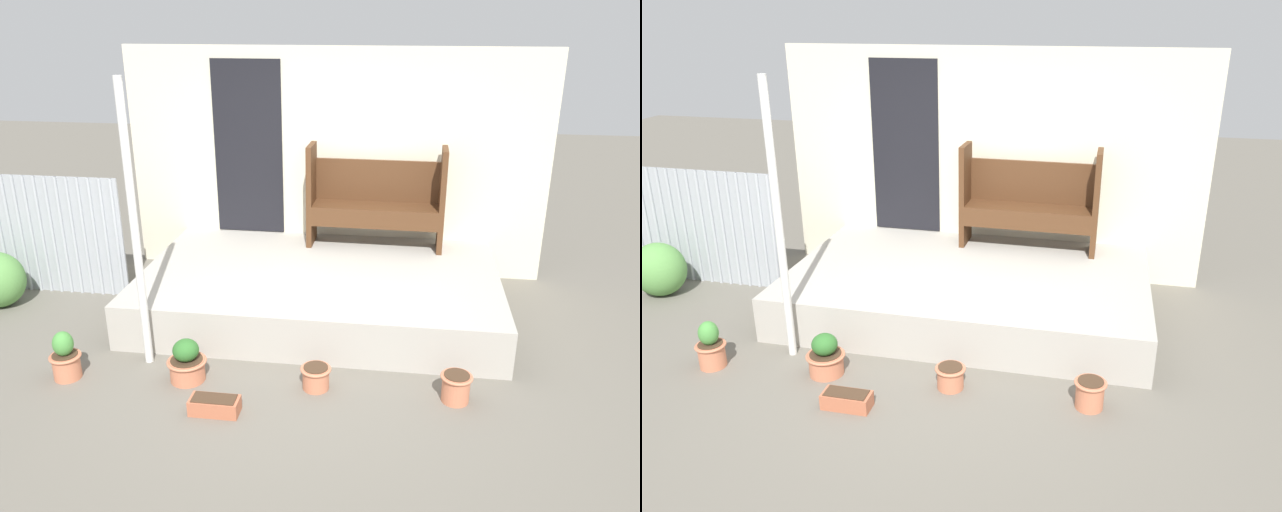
% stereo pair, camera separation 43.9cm
% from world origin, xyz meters
% --- Properties ---
extents(ground_plane, '(24.00, 24.00, 0.00)m').
position_xyz_m(ground_plane, '(0.00, 0.00, 0.00)').
color(ground_plane, '#666056').
extents(porch_slab, '(3.63, 2.25, 0.45)m').
position_xyz_m(porch_slab, '(0.01, 1.13, 0.22)').
color(porch_slab, '#A8A399').
rests_on(porch_slab, ground_plane).
extents(house_wall, '(4.83, 0.08, 2.60)m').
position_xyz_m(house_wall, '(-0.03, 2.28, 1.31)').
color(house_wall, beige).
rests_on(house_wall, ground_plane).
extents(fence_corrugated, '(2.58, 0.05, 1.33)m').
position_xyz_m(fence_corrugated, '(-3.43, 1.19, 0.66)').
color(fence_corrugated, '#9EA3A8').
rests_on(fence_corrugated, ground_plane).
extents(support_post, '(0.07, 0.07, 2.49)m').
position_xyz_m(support_post, '(-1.37, -0.12, 1.25)').
color(support_post, silver).
rests_on(support_post, ground_plane).
extents(bench, '(1.51, 0.42, 1.14)m').
position_xyz_m(bench, '(0.52, 1.97, 1.02)').
color(bench, '#4C2D19').
rests_on(bench, porch_slab).
extents(flower_pot_left, '(0.27, 0.27, 0.44)m').
position_xyz_m(flower_pot_left, '(-1.96, -0.48, 0.19)').
color(flower_pot_left, '#C67251').
rests_on(flower_pot_left, ground_plane).
extents(flower_pot_middle, '(0.34, 0.34, 0.38)m').
position_xyz_m(flower_pot_middle, '(-0.93, -0.36, 0.17)').
color(flower_pot_middle, '#C67251').
rests_on(flower_pot_middle, ground_plane).
extents(flower_pot_right, '(0.26, 0.26, 0.20)m').
position_xyz_m(flower_pot_right, '(0.18, -0.34, 0.11)').
color(flower_pot_right, '#C67251').
rests_on(flower_pot_right, ground_plane).
extents(flower_pot_far_right, '(0.26, 0.26, 0.24)m').
position_xyz_m(flower_pot_far_right, '(1.32, -0.36, 0.13)').
color(flower_pot_far_right, '#C67251').
rests_on(flower_pot_far_right, ground_plane).
extents(planter_box_rect, '(0.39, 0.18, 0.14)m').
position_xyz_m(planter_box_rect, '(-0.56, -0.79, 0.07)').
color(planter_box_rect, '#B26042').
rests_on(planter_box_rect, ground_plane).
extents(shrub_by_fence, '(0.59, 0.53, 0.60)m').
position_xyz_m(shrub_by_fence, '(-3.39, 0.75, 0.30)').
color(shrub_by_fence, '#599347').
rests_on(shrub_by_fence, ground_plane).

